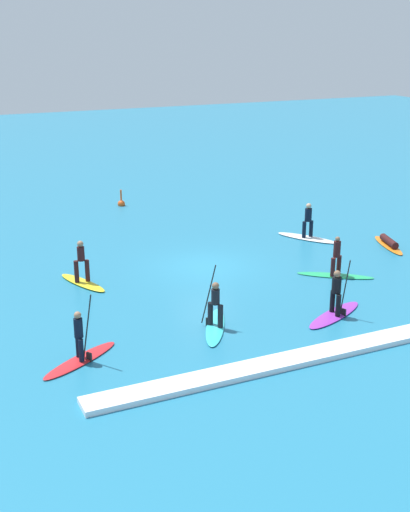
{
  "coord_description": "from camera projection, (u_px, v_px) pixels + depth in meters",
  "views": [
    {
      "loc": [
        -11.66,
        -25.54,
        10.03
      ],
      "look_at": [
        0.0,
        0.0,
        0.5
      ],
      "focal_mm": 47.33,
      "sensor_mm": 36.0,
      "label": 1
    }
  ],
  "objects": [
    {
      "name": "ground_plane",
      "position": [
        205.0,
        267.0,
        29.81
      ],
      "size": [
        120.0,
        120.0,
        0.0
      ],
      "primitive_type": "plane",
      "color": "teal",
      "rests_on": "ground"
    },
    {
      "name": "wave_crest",
      "position": [
        325.0,
        352.0,
        21.75
      ],
      "size": [
        16.03,
        0.9,
        0.18
      ],
      "primitive_type": "cube",
      "color": "white",
      "rests_on": "ground_plane"
    },
    {
      "name": "surfer_on_red_board",
      "position": [
        80.0,
        350.0,
        21.25
      ],
      "size": [
        3.01,
        2.17,
        2.35
      ],
      "rotation": [
        0.0,
        0.0,
        0.55
      ],
      "color": "red",
      "rests_on": "ground_plane"
    },
    {
      "name": "surfer_on_orange_board",
      "position": [
        389.0,
        243.0,
        32.57
      ],
      "size": [
        1.46,
        3.11,
        0.43
      ],
      "rotation": [
        0.0,
        0.0,
        1.28
      ],
      "color": "orange",
      "rests_on": "ground_plane"
    },
    {
      "name": "surfer_on_yellow_board",
      "position": [
        82.0,
        274.0,
        27.67
      ],
      "size": [
        1.6,
        2.91,
        1.86
      ],
      "rotation": [
        0.0,
        0.0,
        1.93
      ],
      "color": "yellow",
      "rests_on": "ground_plane"
    },
    {
      "name": "marker_buoy",
      "position": [
        121.0,
        203.0,
        39.96
      ],
      "size": [
        0.44,
        0.44,
        1.07
      ],
      "color": "#E55119",
      "rests_on": "ground_plane"
    },
    {
      "name": "surfer_on_teal_board",
      "position": [
        215.0,
        317.0,
        23.61
      ],
      "size": [
        2.11,
        3.1,
        2.31
      ],
      "rotation": [
        0.0,
        0.0,
        1.06
      ],
      "color": "#33C6CC",
      "rests_on": "ground_plane"
    },
    {
      "name": "surfer_on_green_board",
      "position": [
        336.0,
        266.0,
        28.52
      ],
      "size": [
        2.97,
        2.4,
        1.77
      ],
      "rotation": [
        0.0,
        0.0,
        5.65
      ],
      "color": "#23B266",
      "rests_on": "ground_plane"
    },
    {
      "name": "surfer_on_purple_board",
      "position": [
        335.0,
        305.0,
        24.59
      ],
      "size": [
        3.24,
        2.03,
        2.22
      ],
      "rotation": [
        0.0,
        0.0,
        0.43
      ],
      "color": "purple",
      "rests_on": "ground_plane"
    },
    {
      "name": "surfer_on_white_board",
      "position": [
        307.0,
        231.0,
        33.61
      ],
      "size": [
        2.35,
        3.15,
        1.83
      ],
      "rotation": [
        0.0,
        0.0,
        5.27
      ],
      "color": "white",
      "rests_on": "ground_plane"
    }
  ]
}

